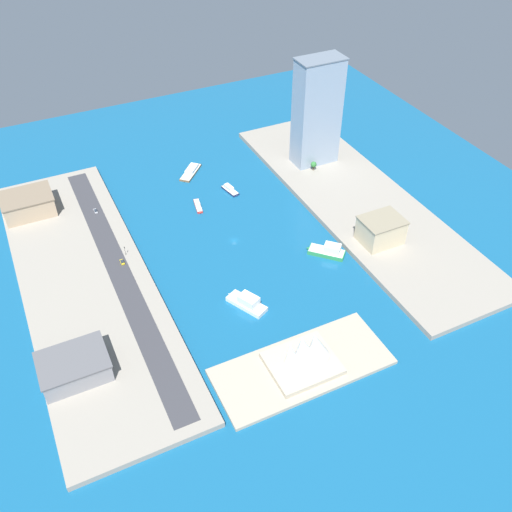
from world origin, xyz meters
TOP-DOWN VIEW (x-y plane):
  - ground_plane at (0.00, 0.00)m, footprint 440.00×440.00m
  - quay_west at (-93.14, 0.00)m, footprint 70.00×240.00m
  - quay_east at (93.14, 0.00)m, footprint 70.00×240.00m
  - peninsula_point at (10.63, 106.08)m, footprint 88.37×36.93m
  - road_strip at (73.62, 0.00)m, footprint 12.69×228.00m
  - ferry_white_commuter at (16.85, 55.65)m, footprint 17.94×24.93m
  - tugboat_red at (7.23, -43.79)m, footprint 6.45×16.80m
  - ferry_green_doubledeck at (-46.27, 37.44)m, footprint 21.51×21.60m
  - barge_flat_brown at (-3.99, -86.40)m, footprint 22.28×23.20m
  - patrol_launch_navy at (-19.93, -51.76)m, footprint 7.89×16.73m
  - apartment_midrise_tan at (110.71, -81.90)m, footprint 32.66×25.72m
  - tower_tall_glass at (-91.10, -57.69)m, footprint 33.04×18.34m
  - warehouse_low_gray at (111.96, 63.97)m, footprint 32.75×24.96m
  - office_block_beige at (-79.53, 43.08)m, footprint 25.53×20.42m
  - sedan_silver at (71.85, -63.12)m, footprint 2.11×5.10m
  - taxi_yellow_cab at (69.96, -5.53)m, footprint 2.08×4.63m
  - traffic_light_waterfront at (66.06, -11.84)m, footprint 0.36×0.36m
  - opera_landmark at (9.79, 106.08)m, footprint 33.60×28.45m
  - park_tree_cluster at (-89.53, -50.63)m, footprint 12.76×12.37m

SIDE VIEW (x-z plane):
  - ground_plane at x=0.00m, z-range 0.00..0.00m
  - peninsula_point at x=10.63m, z-range 0.00..2.00m
  - tugboat_red at x=7.23m, z-range -0.39..2.88m
  - barge_flat_brown at x=-3.99m, z-range -0.38..3.15m
  - patrol_launch_navy at x=-19.93m, z-range -0.52..3.49m
  - quay_west at x=-93.14m, z-range 0.00..3.42m
  - quay_east at x=93.14m, z-range 0.00..3.42m
  - ferry_green_doubledeck at x=-46.27m, z-range -1.09..6.91m
  - ferry_white_commuter at x=16.85m, z-range -0.92..6.78m
  - road_strip at x=73.62m, z-range 3.42..3.57m
  - taxi_yellow_cab at x=69.96m, z-range 3.55..5.16m
  - sedan_silver at x=71.85m, z-range 3.56..5.16m
  - traffic_light_waterfront at x=66.06m, z-range 4.51..11.01m
  - warehouse_low_gray at x=111.96m, z-range 3.45..14.36m
  - park_tree_cluster at x=-89.53m, z-range 4.81..14.95m
  - apartment_midrise_tan at x=110.71m, z-range 3.45..16.79m
  - opera_landmark at x=9.79m, z-range -0.48..21.87m
  - office_block_beige at x=-79.53m, z-range 3.45..19.76m
  - tower_tall_glass at x=-91.10m, z-range 3.45..81.11m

